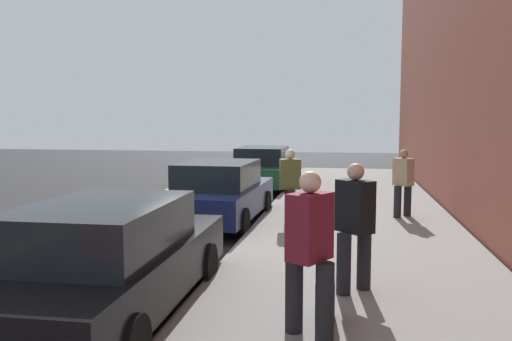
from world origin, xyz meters
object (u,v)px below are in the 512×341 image
parked_car_navy (220,193)px  parked_car_green (263,168)px  pedestrian_black_coat (355,224)px  pedestrian_tan_coat (403,181)px  parked_car_black (109,260)px  rolling_suitcase (325,299)px  pedestrian_burgundy_coat (310,249)px  pedestrian_olive_coat (290,184)px

parked_car_navy → parked_car_green: 6.46m
parked_car_navy → parked_car_green: bearing=-0.3°
parked_car_navy → pedestrian_black_coat: 5.81m
parked_car_navy → pedestrian_black_coat: pedestrian_black_coat is taller
pedestrian_tan_coat → parked_car_black: bearing=148.7°
pedestrian_tan_coat → rolling_suitcase: size_ratio=1.93×
pedestrian_burgundy_coat → rolling_suitcase: pedestrian_burgundy_coat is taller
pedestrian_burgundy_coat → rolling_suitcase: 0.91m
parked_car_black → pedestrian_tan_coat: 8.19m
pedestrian_black_coat → pedestrian_burgundy_coat: (-1.61, 0.50, 0.02)m
pedestrian_burgundy_coat → rolling_suitcase: bearing=-16.7°
rolling_suitcase → pedestrian_tan_coat: bearing=-12.8°
parked_car_navy → pedestrian_burgundy_coat: pedestrian_burgundy_coat is taller
rolling_suitcase → pedestrian_olive_coat: bearing=10.2°
parked_car_black → parked_car_green: 12.53m
parked_car_black → pedestrian_black_coat: size_ratio=2.68×
pedestrian_black_coat → pedestrian_tan_coat: pedestrian_black_coat is taller
pedestrian_burgundy_coat → pedestrian_tan_coat: 7.65m
parked_car_black → pedestrian_tan_coat: (6.99, -4.26, 0.26)m
parked_car_black → pedestrian_olive_coat: size_ratio=2.82×
parked_car_green → pedestrian_olive_coat: (-6.81, -1.67, 0.29)m
pedestrian_black_coat → parked_car_green: bearing=14.9°
parked_car_navy → parked_car_green: (6.46, -0.04, 0.00)m
pedestrian_olive_coat → parked_car_navy: bearing=78.4°
parked_car_navy → pedestrian_tan_coat: pedestrian_tan_coat is taller
parked_car_black → pedestrian_burgundy_coat: (-0.46, -2.52, 0.36)m
parked_car_black → rolling_suitcase: bearing=-88.7°
pedestrian_burgundy_coat → pedestrian_tan_coat: (7.45, -1.73, -0.10)m
pedestrian_olive_coat → pedestrian_tan_coat: bearing=-63.9°
parked_car_green → parked_car_navy: bearing=179.7°
pedestrian_olive_coat → pedestrian_tan_coat: pedestrian_olive_coat is taller
parked_car_green → pedestrian_tan_coat: size_ratio=2.84×
pedestrian_tan_coat → rolling_suitcase: (-6.93, 1.58, -0.62)m
parked_car_black → pedestrian_black_coat: (1.15, -3.02, 0.34)m
parked_car_green → pedestrian_olive_coat: size_ratio=2.75×
pedestrian_black_coat → rolling_suitcase: size_ratio=2.11×
parked_car_black → parked_car_navy: bearing=0.5°
pedestrian_black_coat → pedestrian_tan_coat: (5.84, -1.23, -0.08)m
parked_car_green → pedestrian_tan_coat: (-5.54, -4.27, 0.26)m
parked_car_navy → pedestrian_olive_coat: size_ratio=2.59×
pedestrian_burgundy_coat → pedestrian_olive_coat: bearing=8.0°
parked_car_green → pedestrian_black_coat: (-11.38, -3.04, 0.34)m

